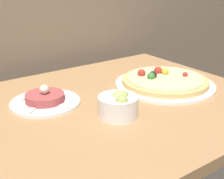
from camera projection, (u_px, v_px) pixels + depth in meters
The scene contains 4 objects.
dining_table at pixel (116, 132), 1.11m from camera, with size 1.01×0.84×0.79m.
pizza_plate at pixel (165, 81), 1.19m from camera, with size 0.38×0.38×0.06m.
tartare_plate at pixel (45, 100), 1.03m from camera, with size 0.23×0.23×0.07m.
small_bowl at pixel (119, 105), 0.94m from camera, with size 0.12×0.12×0.08m.
Camera 1 is at (-0.58, -0.36, 1.21)m, focal length 50.00 mm.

